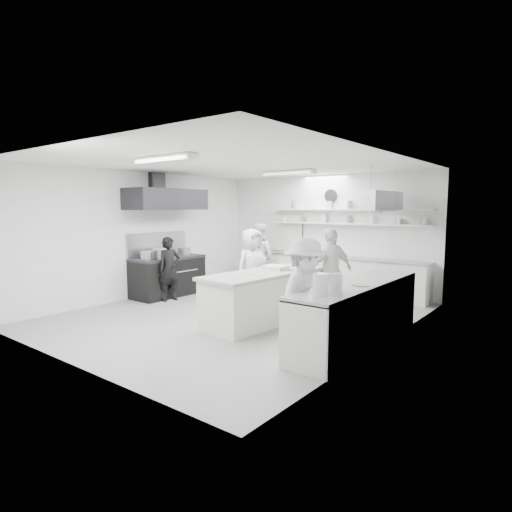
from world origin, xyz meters
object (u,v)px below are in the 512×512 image
Objects in this scene: back_counter at (328,274)px; cook_back at (259,257)px; cook_stove at (170,269)px; stove at (168,277)px; right_counter at (357,314)px; prep_island at (263,298)px.

back_counter is 1.84m from cook_back.
cook_stove is 0.85× the size of cook_back.
back_counter is at bearing -153.70° from cook_back.
right_counter reaches higher than stove.
right_counter is 1.88× the size of cook_back.
prep_island is (-1.95, 0.08, -0.02)m from right_counter.
cook_back reaches higher than right_counter.
right_counter is at bearing 1.69° from prep_island.
cook_back is at bearing 147.15° from right_counter.
right_counter is (5.25, -0.60, 0.02)m from stove.
back_counter is at bearing -24.95° from cook_stove.
cook_back is at bearing -151.08° from back_counter.
right_counter is 1.34× the size of prep_island.
cook_back reaches higher than cook_stove.
back_counter reaches higher than stove.
right_counter is 2.22× the size of cook_stove.
stove is 1.21× the size of cook_stove.
right_counter is at bearing 144.53° from cook_back.
prep_island is 2.84m from cook_stove.
cook_back is (-1.97, 2.45, 0.42)m from prep_island.
cook_stove reaches higher than stove.
right_counter is (2.35, -3.40, 0.01)m from back_counter.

